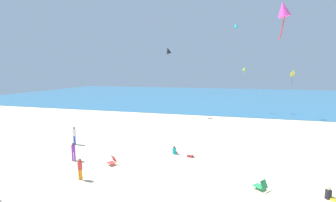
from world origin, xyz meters
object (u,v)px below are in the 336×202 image
beach_chair_near_camera (113,161)px  beach_chair_far_right (261,185)px  person_3 (80,167)px  person_0 (329,195)px  kite_teal (236,25)px  kite_yellow (292,74)px  cooler_box (190,155)px  person_5 (174,151)px  person_1 (73,150)px  kite_black (168,51)px  kite_magenta (283,9)px  person_7 (74,134)px  kite_lime (244,69)px

beach_chair_near_camera → beach_chair_far_right: (10.06, -1.04, -0.02)m
beach_chair_near_camera → person_3: person_3 is taller
beach_chair_near_camera → person_0: 13.50m
person_3 → kite_teal: size_ratio=0.82×
person_3 → kite_yellow: bearing=-32.0°
cooler_box → person_5: size_ratio=0.71×
person_0 → person_3: 14.37m
person_1 → kite_black: size_ratio=0.99×
person_0 → kite_black: 26.44m
person_3 → kite_magenta: bearing=-106.3°
person_1 → kite_magenta: size_ratio=1.25×
beach_chair_near_camera → person_1: bearing=-55.9°
beach_chair_near_camera → person_7: bearing=-87.3°
person_3 → person_7: bearing=44.3°
person_3 → kite_teal: (9.93, 28.39, 13.65)m
kite_lime → person_1: bearing=-118.7°
kite_yellow → kite_magenta: bearing=-105.0°
kite_teal → kite_lime: (1.62, -0.34, -7.17)m
beach_chair_far_right → person_3: size_ratio=0.61×
beach_chair_far_right → kite_black: bearing=-21.4°
person_0 → kite_black: size_ratio=0.46×
person_7 → kite_black: (5.00, 15.70, 8.99)m
beach_chair_near_camera → beach_chair_far_right: beach_chair_near_camera is taller
person_0 → person_1: 16.74m
kite_teal → cooler_box: bearing=-99.5°
cooler_box → person_5: person_5 is taller
person_7 → beach_chair_near_camera: bearing=130.1°
beach_chair_far_right → cooler_box: (-4.77, 4.01, -0.16)m
kite_magenta → person_7: bearing=147.2°
cooler_box → person_5: bearing=166.0°
beach_chair_far_right → beach_chair_near_camera: bearing=34.4°
person_1 → person_7: size_ratio=0.84×
cooler_box → person_0: 9.13m
beach_chair_near_camera → kite_teal: (9.11, 25.78, 14.15)m
person_5 → kite_black: bearing=26.7°
beach_chair_near_camera → kite_lime: kite_lime is taller
person_5 → kite_teal: 27.08m
kite_black → person_5: bearing=-73.5°
beach_chair_far_right → kite_lime: 27.40m
person_1 → kite_lime: bearing=95.5°
person_1 → person_5: 7.94m
beach_chair_far_right → person_1: size_ratio=0.60×
person_7 → person_1: bearing=106.4°
person_5 → kite_lime: size_ratio=0.49×
person_1 → kite_magenta: (12.75, -6.44, 7.81)m
person_1 → person_5: size_ratio=2.12×
person_7 → kite_lime: (16.46, 22.16, 6.30)m
cooler_box → kite_magenta: size_ratio=0.42×
beach_chair_far_right → person_1: 13.35m
beach_chair_near_camera → person_0: person_0 is taller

